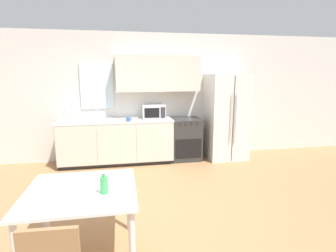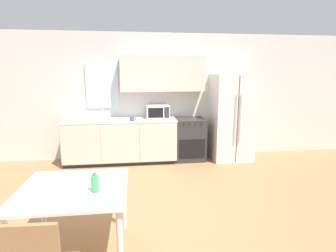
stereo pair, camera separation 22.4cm
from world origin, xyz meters
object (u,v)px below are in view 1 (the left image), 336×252
Objects in this scene: oven_range at (185,139)px; drink_bottle at (104,184)px; refrigerator at (226,117)px; coffee_mug at (129,119)px; dining_table at (82,199)px; microwave at (154,112)px.

oven_range is 3.44m from drink_bottle.
refrigerator is at bearing -3.78° from oven_range.
coffee_mug reaches higher than oven_range.
dining_table is (-2.69, -2.87, -0.28)m from refrigerator.
coffee_mug reaches higher than drink_bottle.
drink_bottle reaches higher than dining_table.
drink_bottle is at bearing -96.77° from coffee_mug.
refrigerator reaches higher than dining_table.
oven_range is at bearing 63.04° from drink_bottle.
microwave is (-0.68, 0.08, 0.61)m from oven_range.
drink_bottle is (-1.55, -3.05, 0.38)m from oven_range.
coffee_mug is at bearing 78.18° from dining_table.
coffee_mug is (-0.54, -0.32, -0.10)m from microwave.
oven_range is 0.92m from microwave.
microwave is 3.89× the size of coffee_mug.
drink_bottle is at bearing -116.96° from oven_range.
dining_table is at bearing -121.29° from oven_range.
dining_table is at bearing -110.10° from microwave.
refrigerator is 8.50× the size of drink_bottle.
refrigerator reaches higher than coffee_mug.
drink_bottle is (-0.33, -2.81, -0.13)m from coffee_mug.
coffee_mug is 0.57× the size of drink_bottle.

